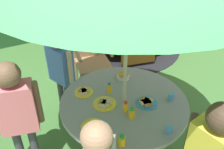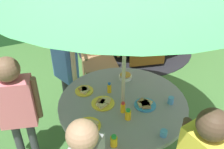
# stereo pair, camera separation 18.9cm
# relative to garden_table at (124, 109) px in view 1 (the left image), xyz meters

# --- Properties ---
(ground_plane) EXTENTS (10.00, 10.00, 0.02)m
(ground_plane) POSITION_rel_garden_table_xyz_m (0.00, 0.00, -0.61)
(ground_plane) COLOR #3D6B33
(garden_table) EXTENTS (1.28, 1.28, 0.70)m
(garden_table) POSITION_rel_garden_table_xyz_m (0.00, 0.00, 0.00)
(garden_table) COLOR brown
(garden_table) RESTS_ON ground_plane
(wooden_chair) EXTENTS (0.56, 0.56, 1.00)m
(wooden_chair) POSITION_rel_garden_table_xyz_m (0.24, 1.34, -0.06)
(wooden_chair) COLOR #93704C
(wooden_chair) RESTS_ON ground_plane
(dome_tent) EXTENTS (2.66, 2.66, 1.33)m
(dome_tent) POSITION_rel_garden_table_xyz_m (1.32, 2.22, 0.06)
(dome_tent) COLOR orange
(dome_tent) RESTS_ON ground_plane
(child_in_blue_shirt) EXTENTS (0.27, 0.38, 1.18)m
(child_in_blue_shirt) POSITION_rel_garden_table_xyz_m (-0.35, 0.89, 0.16)
(child_in_blue_shirt) COLOR #3F3F47
(child_in_blue_shirt) RESTS_ON ground_plane
(child_in_pink_shirt) EXTENTS (0.43, 0.26, 1.29)m
(child_in_pink_shirt) POSITION_rel_garden_table_xyz_m (-0.97, 0.25, 0.23)
(child_in_pink_shirt) COLOR #3F3F47
(child_in_pink_shirt) RESTS_ON ground_plane
(snack_bowl) EXTENTS (0.14, 0.14, 0.07)m
(snack_bowl) POSITION_rel_garden_table_xyz_m (0.20, 0.35, 0.14)
(snack_bowl) COLOR white
(snack_bowl) RESTS_ON garden_table
(plate_far_left) EXTENTS (0.19, 0.19, 0.03)m
(plate_far_left) POSITION_rel_garden_table_xyz_m (-0.30, 0.31, 0.12)
(plate_far_left) COLOR yellow
(plate_far_left) RESTS_ON garden_table
(plate_mid_left) EXTENTS (0.21, 0.21, 0.03)m
(plate_mid_left) POSITION_rel_garden_table_xyz_m (0.17, -0.14, 0.12)
(plate_mid_left) COLOR #338CD8
(plate_mid_left) RESTS_ON garden_table
(plate_back_edge) EXTENTS (0.22, 0.22, 0.03)m
(plate_back_edge) POSITION_rel_garden_table_xyz_m (-0.42, -0.19, 0.12)
(plate_back_edge) COLOR yellow
(plate_back_edge) RESTS_ON garden_table
(plate_center_back) EXTENTS (0.23, 0.23, 0.03)m
(plate_center_back) POSITION_rel_garden_table_xyz_m (-0.20, 0.04, 0.12)
(plate_center_back) COLOR yellow
(plate_center_back) RESTS_ON garden_table
(juice_bottle_near_left) EXTENTS (0.05, 0.05, 0.11)m
(juice_bottle_near_left) POSITION_rel_garden_table_xyz_m (-0.07, -0.14, 0.16)
(juice_bottle_near_left) COLOR yellow
(juice_bottle_near_left) RESTS_ON garden_table
(juice_bottle_near_right) EXTENTS (0.06, 0.06, 0.11)m
(juice_bottle_near_right) POSITION_rel_garden_table_xyz_m (-0.31, -0.47, 0.16)
(juice_bottle_near_right) COLOR yellow
(juice_bottle_near_right) RESTS_ON garden_table
(juice_bottle_far_right) EXTENTS (0.06, 0.06, 0.11)m
(juice_bottle_far_right) POSITION_rel_garden_table_xyz_m (-0.06, -0.24, 0.16)
(juice_bottle_far_right) COLOR yellow
(juice_bottle_far_right) RESTS_ON garden_table
(juice_bottle_center_front) EXTENTS (0.04, 0.04, 0.12)m
(juice_bottle_center_front) POSITION_rel_garden_table_xyz_m (-0.06, 0.19, 0.16)
(juice_bottle_center_front) COLOR yellow
(juice_bottle_center_front) RESTS_ON garden_table
(cup_near) EXTENTS (0.06, 0.06, 0.06)m
(cup_near) POSITION_rel_garden_table_xyz_m (0.12, -0.54, 0.14)
(cup_near) COLOR #4C99D8
(cup_near) RESTS_ON garden_table
(cup_far) EXTENTS (0.06, 0.06, 0.07)m
(cup_far) POSITION_rel_garden_table_xyz_m (0.42, -0.21, 0.14)
(cup_far) COLOR #4C99D8
(cup_far) RESTS_ON garden_table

